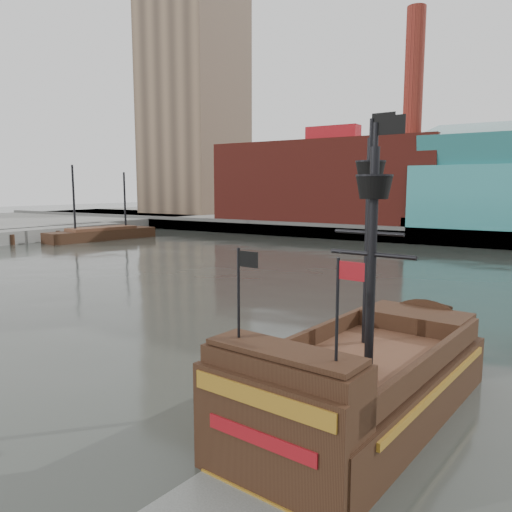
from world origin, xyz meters
The scene contains 7 objects.
ground centered at (0.00, 0.00, 0.00)m, with size 400.00×400.00×0.00m, color #2D302A.
promenade_far centered at (0.00, 92.00, 1.00)m, with size 220.00×60.00×2.00m, color slate.
seawall centered at (0.00, 62.50, 1.30)m, with size 220.00×1.00×2.60m, color #4C4C49.
pier centered at (-58.00, 30.00, 1.00)m, with size 6.00×40.00×2.00m, color slate.
skyline centered at (5.21, 84.56, 24.55)m, with size 149.00×45.00×62.00m.
pirate_ship centered at (10.99, 1.92, 1.13)m, with size 6.51×17.07×12.49m.
docked_vessel centered at (-49.37, 40.39, 0.82)m, with size 7.09×19.27×12.81m.
Camera 1 is at (17.38, -15.49, 8.78)m, focal length 35.00 mm.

